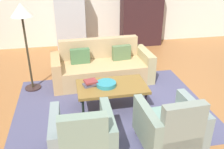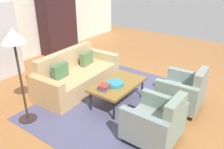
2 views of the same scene
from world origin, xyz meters
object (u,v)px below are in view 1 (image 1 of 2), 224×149
armchair_left (83,139)px  refrigerator (70,18)px  armchair_right (171,128)px  floor_lamp (22,19)px  couch (101,67)px  fruit_bowl (106,84)px  coffee_table (112,87)px  book_stack (91,83)px  cabinet (141,15)px

armchair_left → refrigerator: 4.50m
armchair_left → armchair_right: bearing=0.9°
floor_lamp → couch: bearing=6.3°
fruit_bowl → floor_lamp: (-1.37, 1.03, 0.95)m
coffee_table → fruit_bowl: size_ratio=3.55×
coffee_table → floor_lamp: 2.06m
book_stack → refrigerator: bearing=93.6°
armchair_left → floor_lamp: floor_lamp is taller
cabinet → book_stack: bearing=-119.7°
armchair_left → book_stack: 1.27m
coffee_table → cabinet: size_ratio=0.67×
refrigerator → armchair_left: bearing=-90.5°
armchair_right → fruit_bowl: size_ratio=2.60×
fruit_bowl → book_stack: 0.27m
armchair_left → floor_lamp: 2.60m
coffee_table → book_stack: 0.37m
refrigerator → cabinet: bearing=2.8°
fruit_bowl → cabinet: bearing=64.2°
coffee_table → fruit_bowl: 0.12m
couch → armchair_right: (0.61, -2.35, 0.06)m
cabinet → refrigerator: 2.11m
fruit_bowl → cabinet: size_ratio=0.19×
refrigerator → floor_lamp: size_ratio=1.08×
couch → floor_lamp: bearing=3.7°
floor_lamp → refrigerator: bearing=68.3°
couch → refrigerator: refrigerator is taller
refrigerator → fruit_bowl: bearing=-82.1°
fruit_bowl → cabinet: cabinet is taller
couch → cabinet: bearing=-127.5°
coffee_table → refrigerator: refrigerator is taller
book_stack → couch: bearing=72.4°
refrigerator → book_stack: bearing=-86.4°
armchair_left → cabinet: (2.15, 4.57, 0.56)m
armchair_left → fruit_bowl: armchair_left is taller
armchair_right → floor_lamp: floor_lamp is taller
coffee_table → cabinet: 3.77m
coffee_table → cabinet: bearing=65.6°
armchair_right → book_stack: (-0.96, 1.24, 0.16)m
book_stack → armchair_right: bearing=-52.2°
book_stack → floor_lamp: 1.74m
book_stack → floor_lamp: floor_lamp is taller
couch → fruit_bowl: bearing=82.9°
armchair_left → armchair_right: size_ratio=1.00×
cabinet → refrigerator: (-2.10, -0.10, 0.03)m
couch → floor_lamp: size_ratio=1.24×
cabinet → floor_lamp: cabinet is taller
coffee_table → book_stack: size_ratio=4.16×
cabinet → refrigerator: size_ratio=0.97×
armchair_right → floor_lamp: (-2.07, 2.19, 1.10)m
coffee_table → couch: bearing=90.2°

